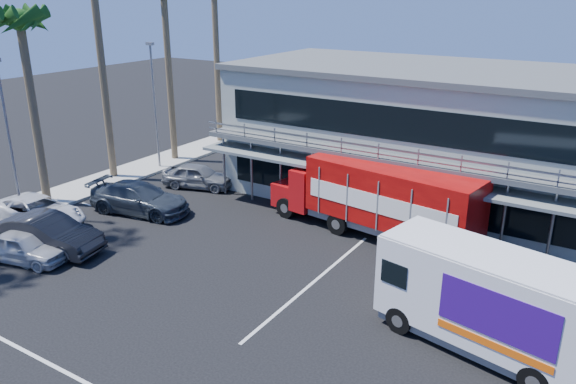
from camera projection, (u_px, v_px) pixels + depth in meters
The scene contains 13 objects.
ground at pixel (229, 301), 21.19m from camera, with size 120.00×120.00×0.00m, color black.
building at pixel (439, 136), 30.39m from camera, with size 22.40×12.00×7.30m.
curb_strip at pixel (90, 186), 33.43m from camera, with size 3.00×32.00×0.16m, color #A5A399.
palm_c at pixel (21, 30), 27.89m from camera, with size 2.80×2.80×10.75m.
light_pole_near at pixel (8, 132), 27.54m from camera, with size 0.50×0.25×8.09m.
light_pole_far at pixel (154, 100), 35.52m from camera, with size 0.50×0.25×8.09m.
red_truck at pixel (378, 197), 26.27m from camera, with size 10.84×4.00×3.57m.
white_van at pixel (487, 300), 17.77m from camera, with size 7.32×3.80×3.41m.
parked_car_a at pixel (24, 247), 24.10m from camera, with size 1.58×3.94×1.34m, color #A7A9AE.
parked_car_b at pixel (48, 234), 25.01m from camera, with size 1.77×5.07×1.67m, color black.
parked_car_c at pixel (38, 212), 27.81m from camera, with size 2.42×5.25×1.46m, color silver.
parked_car_d at pixel (140, 198), 29.43m from camera, with size 2.22×5.46×1.59m, color #303840.
parked_car_e at pixel (198, 176), 33.19m from camera, with size 1.70×4.24×1.44m, color slate.
Camera 1 is at (11.72, -14.55, 11.06)m, focal length 35.00 mm.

